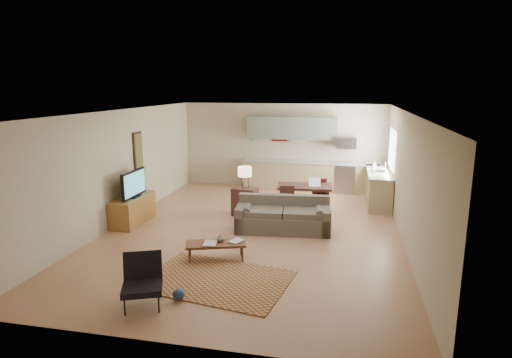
% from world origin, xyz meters
% --- Properties ---
extents(room, '(9.00, 9.00, 9.00)m').
position_xyz_m(room, '(0.00, 0.00, 1.35)').
color(room, '#A57150').
rests_on(room, ground).
extents(kitchen_counter_back, '(4.26, 0.64, 0.92)m').
position_xyz_m(kitchen_counter_back, '(0.90, 4.18, 0.46)').
color(kitchen_counter_back, tan).
rests_on(kitchen_counter_back, ground).
extents(kitchen_counter_right, '(0.64, 2.26, 0.92)m').
position_xyz_m(kitchen_counter_right, '(2.93, 3.00, 0.46)').
color(kitchen_counter_right, tan).
rests_on(kitchen_counter_right, ground).
extents(kitchen_range, '(0.62, 0.62, 0.90)m').
position_xyz_m(kitchen_range, '(2.00, 4.18, 0.45)').
color(kitchen_range, '#A5A8AD').
rests_on(kitchen_range, ground).
extents(kitchen_microwave, '(0.62, 0.40, 0.35)m').
position_xyz_m(kitchen_microwave, '(2.00, 4.20, 1.55)').
color(kitchen_microwave, '#A5A8AD').
rests_on(kitchen_microwave, room).
extents(upper_cabinets, '(2.80, 0.34, 0.70)m').
position_xyz_m(upper_cabinets, '(0.30, 4.33, 1.95)').
color(upper_cabinets, slate).
rests_on(upper_cabinets, room).
extents(window_right, '(0.02, 1.40, 1.05)m').
position_xyz_m(window_right, '(3.23, 3.00, 1.55)').
color(window_right, white).
rests_on(window_right, room).
extents(wall_art_left, '(0.06, 0.42, 1.10)m').
position_xyz_m(wall_art_left, '(-3.21, 0.90, 1.55)').
color(wall_art_left, olive).
rests_on(wall_art_left, room).
extents(triptych, '(1.70, 0.04, 0.50)m').
position_xyz_m(triptych, '(-0.10, 4.47, 1.75)').
color(triptych, '#F6EDBF').
rests_on(triptych, room).
extents(rug, '(2.65, 2.05, 0.02)m').
position_xyz_m(rug, '(-0.08, -2.62, 0.01)').
color(rug, brown).
rests_on(rug, floor).
extents(sofa, '(2.29, 1.16, 0.77)m').
position_xyz_m(sofa, '(0.66, 0.14, 0.38)').
color(sofa, '#574F45').
rests_on(sofa, floor).
extents(coffee_table, '(1.21, 0.78, 0.34)m').
position_xyz_m(coffee_table, '(-0.35, -1.75, 0.17)').
color(coffee_table, '#542C1A').
rests_on(coffee_table, floor).
extents(book_a, '(0.31, 0.38, 0.03)m').
position_xyz_m(book_a, '(-0.55, -1.87, 0.35)').
color(book_a, maroon).
rests_on(book_a, coffee_table).
extents(book_b, '(0.43, 0.45, 0.02)m').
position_xyz_m(book_b, '(-0.08, -1.57, 0.35)').
color(book_b, navy).
rests_on(book_b, coffee_table).
extents(vase, '(0.21, 0.21, 0.16)m').
position_xyz_m(vase, '(-0.28, -1.68, 0.42)').
color(vase, black).
rests_on(vase, coffee_table).
extents(armchair, '(0.87, 0.87, 0.77)m').
position_xyz_m(armchair, '(-0.90, -3.67, 0.38)').
color(armchair, black).
rests_on(armchair, floor).
extents(tv_credenza, '(0.54, 1.40, 0.65)m').
position_xyz_m(tv_credenza, '(-2.96, -0.01, 0.32)').
color(tv_credenza, brown).
rests_on(tv_credenza, floor).
extents(tv, '(0.11, 1.08, 0.65)m').
position_xyz_m(tv, '(-2.91, -0.01, 0.97)').
color(tv, black).
rests_on(tv, tv_credenza).
extents(console_table, '(0.66, 0.49, 0.71)m').
position_xyz_m(console_table, '(-0.47, 1.15, 0.36)').
color(console_table, '#361B16').
rests_on(console_table, floor).
extents(table_lamp, '(0.36, 0.36, 0.57)m').
position_xyz_m(table_lamp, '(-0.47, 1.15, 1.00)').
color(table_lamp, beige).
rests_on(table_lamp, console_table).
extents(dining_table, '(1.45, 0.92, 0.70)m').
position_xyz_m(dining_table, '(0.98, 1.80, 0.35)').
color(dining_table, '#361B16').
rests_on(dining_table, floor).
extents(dining_chair_near, '(0.45, 0.46, 0.78)m').
position_xyz_m(dining_chair_near, '(0.62, 1.17, 0.39)').
color(dining_chair_near, '#361B16').
rests_on(dining_chair_near, floor).
extents(dining_chair_far, '(0.40, 0.42, 0.81)m').
position_xyz_m(dining_chair_far, '(1.34, 2.44, 0.41)').
color(dining_chair_far, '#361B16').
rests_on(dining_chair_far, floor).
extents(laptop, '(0.33, 0.27, 0.22)m').
position_xyz_m(laptop, '(1.25, 1.71, 0.81)').
color(laptop, '#A5A8AD').
rests_on(laptop, dining_table).
extents(soap_bottle, '(0.10, 0.10, 0.19)m').
position_xyz_m(soap_bottle, '(2.83, 3.51, 1.02)').
color(soap_bottle, '#F6EDBF').
rests_on(soap_bottle, kitchen_counter_right).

